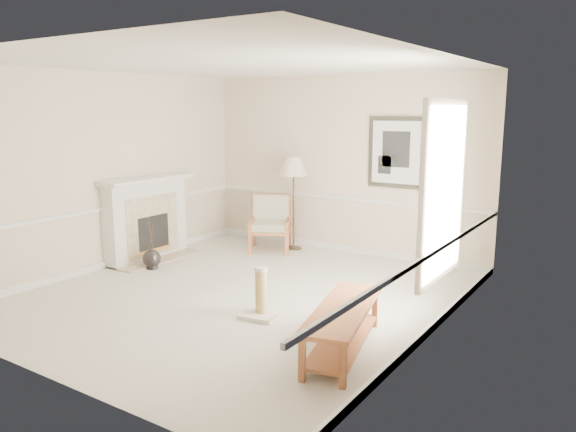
# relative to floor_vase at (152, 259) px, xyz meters

# --- Properties ---
(ground) EXTENTS (5.50, 5.50, 0.00)m
(ground) POSITION_rel_floor_vase_xyz_m (1.86, -0.21, -0.15)
(ground) COLOR silver
(ground) RESTS_ON ground
(room) EXTENTS (5.04, 5.54, 2.92)m
(room) POSITION_rel_floor_vase_xyz_m (1.99, -0.14, 1.72)
(room) COLOR beige
(room) RESTS_ON ground
(fireplace) EXTENTS (0.64, 1.64, 1.31)m
(fireplace) POSITION_rel_floor_vase_xyz_m (-0.49, 0.39, 0.49)
(fireplace) COLOR white
(fireplace) RESTS_ON ground
(floor_vase) EXTENTS (0.27, 0.27, 0.80)m
(floor_vase) POSITION_rel_floor_vase_xyz_m (0.00, 0.00, 0.00)
(floor_vase) COLOR black
(floor_vase) RESTS_ON ground
(armchair) EXTENTS (0.97, 0.98, 0.92)m
(armchair) POSITION_rel_floor_vase_xyz_m (0.79, 1.99, 0.35)
(armchair) COLOR #94562F
(armchair) RESTS_ON ground
(floor_lamp) EXTENTS (0.60, 0.60, 1.58)m
(floor_lamp) POSITION_rel_floor_vase_xyz_m (1.12, 2.19, 1.23)
(floor_lamp) COLOR black
(floor_lamp) RESTS_ON ground
(bench) EXTENTS (0.86, 1.68, 0.46)m
(bench) POSITION_rel_floor_vase_xyz_m (3.76, -1.02, 0.16)
(bench) COLOR #94562F
(bench) RESTS_ON ground
(scratching_post) EXTENTS (0.48, 0.48, 0.59)m
(scratching_post) POSITION_rel_floor_vase_xyz_m (2.53, -0.70, 0.04)
(scratching_post) COLOR silver
(scratching_post) RESTS_ON ground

